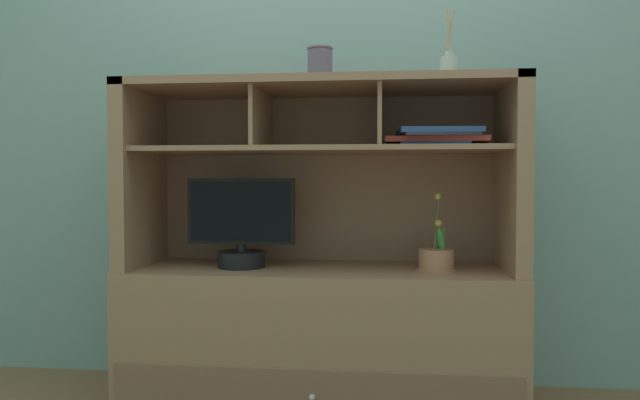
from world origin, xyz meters
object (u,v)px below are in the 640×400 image
Objects in this scene: tv_monitor at (241,229)px; ceramic_vase at (320,65)px; media_console at (320,301)px; magazine_stack_left at (437,137)px; diffuser_bottle at (449,67)px; potted_orchid at (436,259)px.

ceramic_vase is (0.32, 0.03, 0.66)m from tv_monitor.
media_console is 0.95m from ceramic_vase.
diffuser_bottle is (0.05, 0.04, 0.27)m from magazine_stack_left.
media_console is 1.05m from diffuser_bottle.
diffuser_bottle is (0.50, -0.02, 0.92)m from media_console.
tv_monitor reaches higher than potted_orchid.
media_console reaches higher than tv_monitor.
diffuser_bottle reaches higher than tv_monitor.
media_console is 3.95× the size of magazine_stack_left.
potted_orchid is at bearing 74.87° from magazine_stack_left.
media_console is at bearing 6.81° from tv_monitor.
potted_orchid is (0.46, -0.05, 0.18)m from media_console.
tv_monitor is 1.04m from diffuser_bottle.
media_console is 10.88× the size of ceramic_vase.
media_console reaches higher than potted_orchid.
ceramic_vase is at bearing 175.33° from potted_orchid.
potted_orchid is 2.12× the size of ceramic_vase.
tv_monitor is 3.04× the size of ceramic_vase.
ceramic_vase reaches higher than magazine_stack_left.
ceramic_vase is at bearing 174.26° from magazine_stack_left.
diffuser_bottle is at bearing 34.53° from potted_orchid.
potted_orchid is at bearing -5.85° from media_console.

